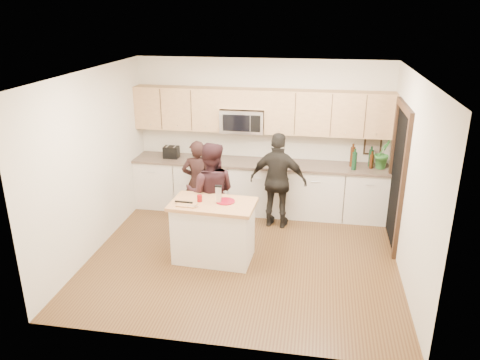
% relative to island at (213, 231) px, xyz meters
% --- Properties ---
extents(floor, '(4.50, 4.50, 0.00)m').
position_rel_island_xyz_m(floor, '(0.42, 0.14, -0.45)').
color(floor, brown).
rests_on(floor, ground).
extents(room_shell, '(4.52, 4.02, 2.71)m').
position_rel_island_xyz_m(room_shell, '(0.42, 0.14, 1.28)').
color(room_shell, beige).
rests_on(room_shell, ground).
extents(back_cabinetry, '(4.50, 0.66, 0.94)m').
position_rel_island_xyz_m(back_cabinetry, '(0.42, 1.83, 0.02)').
color(back_cabinetry, silver).
rests_on(back_cabinetry, ground).
extents(upper_cabinetry, '(4.50, 0.33, 0.75)m').
position_rel_island_xyz_m(upper_cabinetry, '(0.45, 1.97, 1.39)').
color(upper_cabinetry, tan).
rests_on(upper_cabinetry, ground).
extents(microwave, '(0.76, 0.41, 0.40)m').
position_rel_island_xyz_m(microwave, '(0.11, 1.93, 1.20)').
color(microwave, silver).
rests_on(microwave, ground).
extents(doorway, '(0.06, 1.25, 2.20)m').
position_rel_island_xyz_m(doorway, '(2.65, 1.04, 0.70)').
color(doorway, black).
rests_on(doorway, ground).
extents(framed_picture, '(0.30, 0.03, 0.38)m').
position_rel_island_xyz_m(framed_picture, '(2.37, 2.12, 0.83)').
color(framed_picture, black).
rests_on(framed_picture, ground).
extents(dish_towel, '(0.34, 0.60, 0.48)m').
position_rel_island_xyz_m(dish_towel, '(-0.53, 1.64, 0.35)').
color(dish_towel, white).
rests_on(dish_towel, ground).
extents(island, '(1.23, 0.76, 0.90)m').
position_rel_island_xyz_m(island, '(0.00, 0.00, 0.00)').
color(island, silver).
rests_on(island, ground).
extents(red_plate, '(0.27, 0.27, 0.02)m').
position_rel_island_xyz_m(red_plate, '(0.17, 0.06, 0.45)').
color(red_plate, maroon).
rests_on(red_plate, island).
extents(box_grater, '(0.09, 0.06, 0.25)m').
position_rel_island_xyz_m(box_grater, '(0.08, 0.01, 0.59)').
color(box_grater, silver).
rests_on(box_grater, red_plate).
extents(drink_glass, '(0.07, 0.07, 0.10)m').
position_rel_island_xyz_m(drink_glass, '(-0.19, 0.01, 0.49)').
color(drink_glass, maroon).
rests_on(drink_glass, island).
extents(cutting_board, '(0.28, 0.21, 0.02)m').
position_rel_island_xyz_m(cutting_board, '(-0.34, -0.15, 0.46)').
color(cutting_board, '#A77D45').
rests_on(cutting_board, island).
extents(tongs, '(0.27, 0.04, 0.02)m').
position_rel_island_xyz_m(tongs, '(-0.39, -0.11, 0.47)').
color(tongs, black).
rests_on(tongs, cutting_board).
extents(knife, '(0.18, 0.03, 0.01)m').
position_rel_island_xyz_m(knife, '(-0.24, -0.21, 0.47)').
color(knife, silver).
rests_on(knife, cutting_board).
extents(toaster, '(0.27, 0.20, 0.21)m').
position_rel_island_xyz_m(toaster, '(-1.18, 1.81, 0.59)').
color(toaster, black).
rests_on(toaster, back_cabinetry).
extents(bottle_cluster, '(0.42, 0.35, 0.40)m').
position_rel_island_xyz_m(bottle_cluster, '(2.20, 1.85, 0.66)').
color(bottle_cluster, '#361A09').
rests_on(bottle_cluster, back_cabinetry).
extents(orchid, '(0.37, 0.38, 0.53)m').
position_rel_island_xyz_m(orchid, '(2.52, 1.86, 0.75)').
color(orchid, '#316E2C').
rests_on(orchid, back_cabinetry).
extents(woman_left, '(0.60, 0.46, 1.45)m').
position_rel_island_xyz_m(woman_left, '(-0.54, 1.22, 0.27)').
color(woman_left, black).
rests_on(woman_left, ground).
extents(woman_center, '(0.83, 0.67, 1.63)m').
position_rel_island_xyz_m(woman_center, '(-0.16, 0.55, 0.36)').
color(woman_center, black).
rests_on(woman_center, ground).
extents(woman_right, '(1.00, 0.52, 1.63)m').
position_rel_island_xyz_m(woman_right, '(0.82, 1.27, 0.36)').
color(woman_right, black).
rests_on(woman_right, ground).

